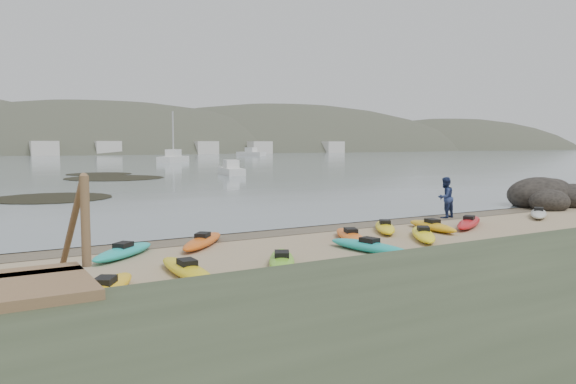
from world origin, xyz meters
TOP-DOWN VIEW (x-y plane):
  - ground at (0.00, 0.00)m, footprint 600.00×600.00m
  - wet_sand at (0.00, -0.30)m, footprint 60.00×60.00m
  - stairs at (-11.00, -11.62)m, footprint 1.50×2.70m
  - kayaks at (0.03, -3.97)m, footprint 23.22×7.70m
  - person_east at (7.95, -0.80)m, footprint 1.02×0.85m
  - rock_cluster at (16.68, -0.18)m, footprint 5.46×4.05m
  - kelp_mats at (-0.36, 33.29)m, footprint 16.63×33.32m
  - moored_boats at (6.48, 81.90)m, footprint 94.32×85.81m
  - far_hills at (39.38, 193.97)m, footprint 550.00×135.00m
  - far_town at (6.00, 145.00)m, footprint 199.00×5.00m

SIDE VIEW (x-z plane):
  - far_hills at x=39.38m, z-range -55.93..24.07m
  - ground at x=0.00m, z-range 0.00..0.00m
  - wet_sand at x=0.00m, z-range 0.00..0.00m
  - kelp_mats at x=-0.36m, z-range 0.01..0.05m
  - kayaks at x=0.03m, z-range 0.00..0.34m
  - rock_cluster at x=16.68m, z-range -0.71..1.23m
  - moored_boats at x=6.48m, z-range -0.07..1.27m
  - person_east at x=7.95m, z-range 0.00..1.90m
  - stairs at x=-11.00m, z-range 0.00..2.10m
  - far_town at x=6.00m, z-range 0.00..4.00m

